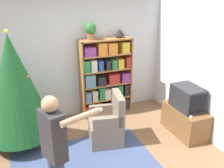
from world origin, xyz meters
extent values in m
cube|color=silver|center=(0.00, 2.10, 1.30)|extent=(8.00, 0.10, 2.60)
cube|color=#A8703D|center=(0.15, 1.87, 0.82)|extent=(0.03, 0.32, 1.65)
cube|color=#A8703D|center=(1.21, 1.87, 0.82)|extent=(0.03, 0.32, 1.65)
cube|color=#A8703D|center=(0.68, 1.87, 1.63)|extent=(1.09, 0.32, 0.03)
cube|color=#A8703D|center=(0.68, 2.02, 0.82)|extent=(1.09, 0.01, 1.65)
cube|color=#A8703D|center=(0.68, 1.87, 0.03)|extent=(1.06, 0.32, 0.03)
cube|color=#B22D28|center=(0.22, 1.85, 0.15)|extent=(0.11, 0.28, 0.20)
cube|color=beige|center=(0.36, 1.84, 0.16)|extent=(0.11, 0.26, 0.22)
cube|color=gold|center=(0.49, 1.86, 0.16)|extent=(0.09, 0.30, 0.23)
cube|color=#232328|center=(0.61, 1.83, 0.14)|extent=(0.11, 0.25, 0.18)
cube|color=#232328|center=(0.74, 1.85, 0.15)|extent=(0.08, 0.29, 0.21)
cube|color=gold|center=(0.88, 1.85, 0.15)|extent=(0.09, 0.29, 0.21)
cube|color=beige|center=(1.00, 1.85, 0.14)|extent=(0.09, 0.28, 0.19)
cube|color=#232328|center=(1.14, 1.86, 0.17)|extent=(0.09, 0.30, 0.25)
cube|color=#A8703D|center=(0.68, 1.87, 0.35)|extent=(1.06, 0.32, 0.03)
cube|color=#5B899E|center=(0.24, 1.83, 0.47)|extent=(0.12, 0.25, 0.21)
cube|color=beige|center=(0.39, 1.85, 0.48)|extent=(0.11, 0.28, 0.22)
cube|color=#2D7A42|center=(0.54, 1.84, 0.50)|extent=(0.11, 0.26, 0.27)
cube|color=beige|center=(0.67, 1.83, 0.48)|extent=(0.13, 0.25, 0.22)
cube|color=#284C93|center=(0.83, 1.83, 0.47)|extent=(0.10, 0.25, 0.20)
cube|color=#2D7A42|center=(0.97, 1.83, 0.50)|extent=(0.09, 0.25, 0.26)
cube|color=#232328|center=(1.11, 1.85, 0.50)|extent=(0.09, 0.29, 0.27)
cube|color=#A8703D|center=(0.68, 1.87, 0.68)|extent=(1.06, 0.32, 0.03)
cube|color=#5B899E|center=(0.30, 1.85, 0.82)|extent=(0.21, 0.30, 0.26)
cube|color=#232328|center=(0.54, 1.85, 0.78)|extent=(0.17, 0.28, 0.18)
cube|color=#B22D28|center=(0.82, 1.84, 0.80)|extent=(0.23, 0.27, 0.21)
cube|color=#843889|center=(1.09, 1.85, 0.79)|extent=(0.19, 0.28, 0.20)
cube|color=#A8703D|center=(0.68, 1.87, 1.00)|extent=(1.06, 0.32, 0.03)
cube|color=#2D7A42|center=(0.23, 1.84, 1.14)|extent=(0.13, 0.26, 0.24)
cube|color=beige|center=(0.38, 1.82, 1.13)|extent=(0.12, 0.23, 0.23)
cube|color=#284C93|center=(0.53, 1.84, 1.12)|extent=(0.09, 0.27, 0.21)
cube|color=#232328|center=(0.69, 1.85, 1.11)|extent=(0.10, 0.29, 0.20)
cube|color=#2D7A42|center=(0.82, 1.83, 1.11)|extent=(0.11, 0.25, 0.20)
cube|color=gold|center=(0.97, 1.84, 1.12)|extent=(0.13, 0.27, 0.20)
cube|color=#B22D28|center=(1.13, 1.86, 1.13)|extent=(0.09, 0.30, 0.23)
cube|color=#A8703D|center=(0.68, 1.87, 1.32)|extent=(1.06, 0.32, 0.03)
cube|color=#843889|center=(0.31, 1.84, 1.43)|extent=(0.23, 0.28, 0.18)
cube|color=orange|center=(0.57, 1.86, 1.46)|extent=(0.18, 0.30, 0.24)
cube|color=orange|center=(0.78, 1.84, 1.45)|extent=(0.19, 0.26, 0.23)
cube|color=gold|center=(1.07, 1.85, 1.45)|extent=(0.16, 0.28, 0.22)
cube|color=brown|center=(1.76, 0.52, 0.26)|extent=(0.46, 0.91, 0.52)
cube|color=#28282D|center=(1.76, 0.52, 0.73)|extent=(0.40, 0.57, 0.42)
cube|color=black|center=(1.76, 0.23, 0.73)|extent=(0.33, 0.01, 0.33)
cube|color=white|center=(1.62, 0.24, 0.53)|extent=(0.04, 0.12, 0.02)
cylinder|color=#4C3323|center=(-1.13, 1.34, 0.05)|extent=(0.36, 0.36, 0.10)
cylinder|color=brown|center=(-1.13, 1.34, 0.16)|extent=(0.08, 0.08, 0.12)
cone|color=#195123|center=(-1.13, 1.34, 1.09)|extent=(1.17, 1.17, 1.74)
sphere|color=gold|center=(-1.07, 1.40, 1.69)|extent=(0.05, 0.05, 0.05)
sphere|color=#B74C93|center=(-1.19, 1.50, 1.40)|extent=(0.06, 0.06, 0.06)
sphere|color=#B74C93|center=(-0.92, 1.25, 1.26)|extent=(0.06, 0.06, 0.06)
sphere|color=#E5CC4C|center=(-1.13, 1.34, 1.99)|extent=(0.07, 0.07, 0.07)
cube|color=#7A6B5B|center=(0.26, 0.80, 0.21)|extent=(0.65, 0.65, 0.42)
cube|color=#7A6B5B|center=(0.49, 0.76, 0.67)|extent=(0.22, 0.57, 0.50)
cube|color=#7A6B5B|center=(0.30, 1.03, 0.52)|extent=(0.51, 0.17, 0.20)
cube|color=#7A6B5B|center=(0.22, 0.56, 0.52)|extent=(0.51, 0.17, 0.20)
cube|color=#2D2D33|center=(-0.79, -0.37, 1.09)|extent=(0.28, 0.36, 0.59)
cylinder|color=tan|center=(-0.86, -0.18, 1.06)|extent=(0.07, 0.07, 0.47)
cylinder|color=tan|center=(-0.50, -0.48, 1.31)|extent=(0.48, 0.22, 0.07)
cube|color=white|center=(-0.27, -0.40, 1.31)|extent=(0.12, 0.07, 0.03)
sphere|color=tan|center=(-0.79, -0.37, 1.48)|extent=(0.18, 0.18, 0.18)
cylinder|color=#935B38|center=(0.37, 1.87, 1.71)|extent=(0.14, 0.14, 0.12)
sphere|color=#2D7033|center=(0.37, 1.87, 1.87)|extent=(0.22, 0.22, 0.22)
cylinder|color=#473828|center=(0.98, 1.87, 1.67)|extent=(0.12, 0.12, 0.04)
cone|color=black|center=(0.98, 1.87, 1.76)|extent=(0.20, 0.20, 0.14)
cube|color=beige|center=(-0.65, 1.05, 0.01)|extent=(0.15, 0.14, 0.03)
cube|color=orange|center=(-0.65, 1.04, 0.05)|extent=(0.24, 0.18, 0.04)
camera|label=1|loc=(-1.07, -2.80, 2.63)|focal=40.00mm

